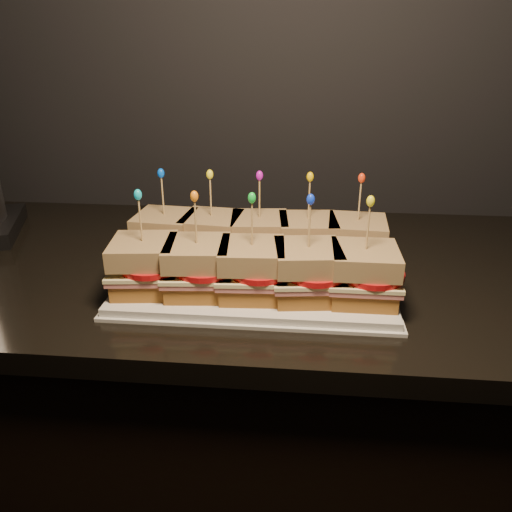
{
  "coord_description": "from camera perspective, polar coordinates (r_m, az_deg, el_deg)",
  "views": [
    {
      "loc": [
        -0.38,
        0.82,
        1.26
      ],
      "look_at": [
        -0.45,
        1.58,
        0.92
      ],
      "focal_mm": 35.0,
      "sensor_mm": 36.0,
      "label": 1
    }
  ],
  "objects": [
    {
      "name": "sandwich_2_tomato",
      "position": [
        0.89,
        1.12,
        1.98
      ],
      "size": [
        0.1,
        0.1,
        0.01
      ],
      "primitive_type": "cylinder",
      "color": "red",
      "rests_on": "sandwich_2_cheese"
    },
    {
      "name": "sandwich_8_bread_top",
      "position": [
        0.76,
        5.96,
        -0.13
      ],
      "size": [
        0.11,
        0.11,
        0.03
      ],
      "primitive_type": "cube",
      "rotation": [
        0.0,
        0.0,
        0.12
      ],
      "color": "#5C2E0D",
      "rests_on": "sandwich_8_tomato"
    },
    {
      "name": "sandwich_6_bread_top",
      "position": [
        0.78,
        -6.73,
        0.34
      ],
      "size": [
        0.11,
        0.11,
        0.03
      ],
      "primitive_type": "cube",
      "rotation": [
        0.0,
        0.0,
        0.09
      ],
      "color": "#5C2E0D",
      "rests_on": "sandwich_6_tomato"
    },
    {
      "name": "sandwich_1_tomato",
      "position": [
        0.9,
        -4.35,
        2.17
      ],
      "size": [
        0.1,
        0.1,
        0.01
      ],
      "primitive_type": "cylinder",
      "color": "red",
      "rests_on": "sandwich_1_cheese"
    },
    {
      "name": "sandwich_0_ham",
      "position": [
        0.93,
        -10.22,
        1.65
      ],
      "size": [
        0.12,
        0.11,
        0.01
      ],
      "primitive_type": "cube",
      "rotation": [
        0.0,
        0.0,
        -0.09
      ],
      "color": "#BC595A",
      "rests_on": "sandwich_0_bread_bot"
    },
    {
      "name": "sandwich_9_pick",
      "position": [
        0.75,
        12.66,
        2.88
      ],
      "size": [
        0.0,
        0.0,
        0.09
      ],
      "primitive_type": "cylinder",
      "color": "tan",
      "rests_on": "sandwich_9_bread_top"
    },
    {
      "name": "sandwich_1_pick",
      "position": [
        0.88,
        -5.19,
        6.45
      ],
      "size": [
        0.0,
        0.0,
        0.09
      ],
      "primitive_type": "cylinder",
      "color": "tan",
      "rests_on": "sandwich_1_bread_top"
    },
    {
      "name": "sandwich_3_frill",
      "position": [
        0.86,
        6.21,
        8.99
      ],
      "size": [
        0.01,
        0.01,
        0.02
      ],
      "primitive_type": "ellipsoid",
      "color": "#F8BE00",
      "rests_on": "sandwich_3_pick"
    },
    {
      "name": "sandwich_4_ham",
      "position": [
        0.9,
        11.31,
        0.88
      ],
      "size": [
        0.11,
        0.11,
        0.01
      ],
      "primitive_type": "cube",
      "rotation": [
        0.0,
        0.0,
        -0.07
      ],
      "color": "#BC595A",
      "rests_on": "sandwich_4_bread_bot"
    },
    {
      "name": "sandwich_2_bread_bot",
      "position": [
        0.91,
        0.38,
        0.27
      ],
      "size": [
        0.1,
        0.1,
        0.03
      ],
      "primitive_type": "cube",
      "rotation": [
        0.0,
        0.0,
        0.09
      ],
      "color": "brown",
      "rests_on": "platter"
    },
    {
      "name": "sandwich_6_ham",
      "position": [
        0.8,
        -6.61,
        -2.03
      ],
      "size": [
        0.12,
        0.11,
        0.01
      ],
      "primitive_type": "cube",
      "rotation": [
        0.0,
        0.0,
        0.09
      ],
      "color": "#BC595A",
      "rests_on": "sandwich_6_bread_bot"
    },
    {
      "name": "sandwich_1_bread_top",
      "position": [
        0.9,
        -5.08,
        3.6
      ],
      "size": [
        0.11,
        0.11,
        0.03
      ],
      "primitive_type": "cube",
      "rotation": [
        0.0,
        0.0,
        -0.11
      ],
      "color": "#5C2E0D",
      "rests_on": "sandwich_1_tomato"
    },
    {
      "name": "sandwich_7_pick",
      "position": [
        0.75,
        -0.46,
        3.38
      ],
      "size": [
        0.0,
        0.0,
        0.09
      ],
      "primitive_type": "cylinder",
      "color": "tan",
      "rests_on": "sandwich_7_bread_top"
    },
    {
      "name": "sandwich_3_tomato",
      "position": [
        0.89,
        6.67,
        1.78
      ],
      "size": [
        0.1,
        0.1,
        0.01
      ],
      "primitive_type": "cylinder",
      "color": "red",
      "rests_on": "sandwich_3_cheese"
    },
    {
      "name": "sandwich_9_bread_top",
      "position": [
        0.77,
        12.35,
        -0.37
      ],
      "size": [
        0.1,
        0.1,
        0.03
      ],
      "primitive_type": "cube",
      "rotation": [
        0.0,
        0.0,
        -0.0
      ],
      "color": "#5C2E0D",
      "rests_on": "sandwich_9_tomato"
    },
    {
      "name": "sandwich_5_bread_top",
      "position": [
        0.8,
        -12.74,
        0.56
      ],
      "size": [
        0.11,
        0.11,
        0.03
      ],
      "primitive_type": "cube",
      "rotation": [
        0.0,
        0.0,
        0.11
      ],
      "color": "#5C2E0D",
      "rests_on": "sandwich_5_tomato"
    },
    {
      "name": "sandwich_9_ham",
      "position": [
        0.79,
        12.12,
        -2.76
      ],
      "size": [
        0.11,
        0.1,
        0.01
      ],
      "primitive_type": "cube",
      "rotation": [
        0.0,
        0.0,
        -0.0
      ],
      "color": "#BC595A",
      "rests_on": "sandwich_9_bread_bot"
    },
    {
      "name": "platter",
      "position": [
        0.86,
        -0.0,
        -2.81
      ],
      "size": [
        0.45,
        0.28,
        0.02
      ],
      "primitive_type": "cube",
      "color": "silver",
      "rests_on": "granite_slab"
    },
    {
      "name": "sandwich_7_tomato",
      "position": [
        0.77,
        0.4,
        -1.56
      ],
      "size": [
        0.1,
        0.1,
        0.01
      ],
      "primitive_type": "cylinder",
      "color": "red",
      "rests_on": "sandwich_7_cheese"
    },
    {
      "name": "sandwich_1_ham",
      "position": [
        0.91,
        -5.0,
        1.48
      ],
      "size": [
        0.12,
        0.11,
        0.01
      ],
      "primitive_type": "cube",
      "rotation": [
        0.0,
        0.0,
        -0.11
      ],
      "color": "#BC595A",
      "rests_on": "sandwich_1_bread_bot"
    },
    {
      "name": "sandwich_9_frill",
      "position": [
        0.74,
        12.97,
        6.14
      ],
      "size": [
        0.01,
        0.01,
        0.02
      ],
      "primitive_type": "ellipsoid",
      "color": "yellow",
      "rests_on": "sandwich_9_pick"
    },
    {
      "name": "sandwich_8_bread_bot",
      "position": [
        0.79,
        5.8,
        -3.68
      ],
      "size": [
        0.11,
        0.11,
        0.03
      ],
      "primitive_type": "cube",
      "rotation": [
        0.0,
        0.0,
        0.12
      ],
      "color": "brown",
      "rests_on": "platter"
    },
    {
      "name": "sandwich_1_frill",
      "position": [
        0.87,
        -5.3,
        9.28
      ],
      "size": [
        0.01,
        0.01,
        0.02
      ],
      "primitive_type": "ellipsoid",
      "color": "yellow",
      "rests_on": "sandwich_1_pick"
    },
    {
      "name": "sandwich_8_cheese",
      "position": [
        0.78,
        5.87,
        -2.08
      ],
      "size": [
        0.12,
        0.12,
        0.01
      ],
      "primitive_type": "cube",
      "rotation": [
        0.0,
        0.0,
        0.12
      ],
      "color": "#F5EAA5",
      "rests_on": "sandwich_8_ham"
    },
    {
      "name": "sandwich_2_pick",
      "position": [
        0.87,
        0.4,
        6.32
      ],
      "size": [
        0.0,
        0.0,
        0.09
      ],
      "primitive_type": "cylinder",
      "color": "tan",
      "rests_on": "sandwich_2_bread_top"
    },
    {
      "name": "sandwich_0_frill",
      "position": [
        0.89,
        -10.81,
        9.28
      ],
      "size": [
        0.01,
        0.01,
        0.02
      ],
      "primitive_type": "ellipsoid",
      "color": "blue",
      "rests_on": "sandwich_0_pick"
    },
    {
      "name": "sandwich_0_pick",
      "position": [
        0.9,
        -10.6,
        6.52
      ],
      "size": [
        0.0,
        0.0,
        0.09
      ],
      "primitive_type": "cylinder",
      "color": "tan",
      "rests_on": "sandwich_0_bread_top"
    },
    {
      "name": "platter_rim",
      "position": [
        0.86,
        -0.0,
        -3.17
      ],
      "size": [
        0.46,
        0.29,
        0.01
      ],
      "primitive_type": "cube",
      "color": "silver",
      "rests_on": "granite_slab"
    },
    {
      "name": "sandwich_2_cheese",
      "position": [
        0.9,
        0.39,
        1.7
      ],
      "size": [
        0.12,
        0.11,
        0.01
      ],
      "primitive_type": "cube",
      "rotation": [
        0.0,
        0.0,
        0.09
      ],
      "color": "#F5EAA5",
      "rests_on": "sandwich_2_ham"
    },
    {
      "name": "sandwich_8_pick",
      "position": [
        0.75,
        6.11,
        3.15
      ],
      "size": [
        0.0,
        0.0,
        0.09
      ],
      "primitive_type": "cylinder",
      "color": "tan",
      "rests_on": "sandwich_8_bread_top"
    },
    {
      "name": "sandwich_5_bread_bot",
      "position": [
        0.82,
        -12.41,
        -2.84
      ],
      "size": [
        0.11,
        0.11,
        0.03
      ],
      "primitive_type": "cube",
      "rotation": [
        0.0,
        0.0,
        0.11
      ],
      "color": "brown",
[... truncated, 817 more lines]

